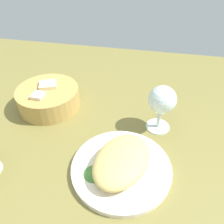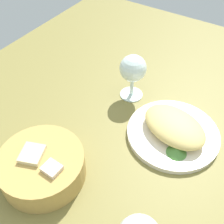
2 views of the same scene
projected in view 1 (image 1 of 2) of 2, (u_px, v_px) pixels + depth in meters
ground_plane at (90, 174)px, 53.95cm from camera, size 140.00×140.00×2.00cm
plate at (121, 168)px, 53.21cm from camera, size 23.52×23.52×1.40cm
omelette at (122, 160)px, 51.40cm from camera, size 19.86×16.29×4.30cm
lettuce_garnish at (94, 172)px, 50.57cm from camera, size 4.95×4.95×1.72cm
bread_basket at (48, 97)px, 70.68cm from camera, size 19.08×19.08×7.45cm
wine_glass_near at (162, 102)px, 59.36cm from camera, size 7.53×7.53×13.50cm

